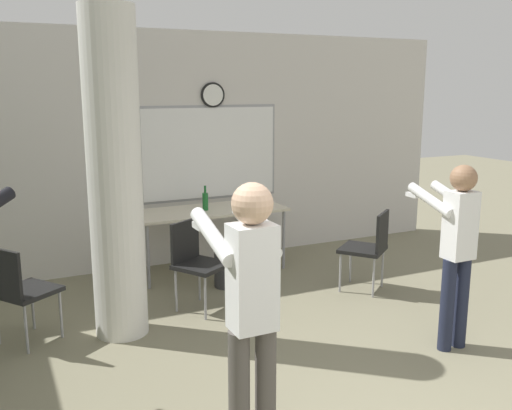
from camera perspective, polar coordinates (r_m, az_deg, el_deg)
The scene contains 10 objects.
wall_back at distance 6.92m, azimuth -9.91°, elevation 5.37°, with size 8.00×0.15×2.80m.
support_pillar at distance 4.96m, azimuth -13.94°, elevation 2.69°, with size 0.46×0.46×2.80m.
folding_table at distance 6.68m, azimuth -4.66°, elevation -0.83°, with size 1.77×0.72×0.75m.
bottle_on_table at distance 6.61m, azimuth -5.09°, elevation 0.42°, with size 0.07×0.07×0.29m.
waste_bin at distance 6.27m, azimuth -2.95°, elevation -6.43°, with size 0.27×0.27×0.39m.
chair_mid_room at distance 6.16m, azimuth 11.26°, elevation -3.90°, with size 0.62×0.62×0.87m.
chair_table_front at distance 5.60m, azimuth -6.04°, elevation -5.34°, with size 0.61×0.61×0.87m.
chair_near_pillar at distance 5.20m, azimuth -22.57°, elevation -7.59°, with size 0.61×0.61×0.87m.
person_playing_side at distance 4.92m, azimuth 19.41°, elevation -3.53°, with size 0.33×0.61×1.55m.
person_playing_front at distance 3.20m, azimuth -0.58°, elevation -9.81°, with size 0.36×0.65×1.66m.
Camera 1 is at (-1.80, -1.58, 2.15)m, focal length 40.00 mm.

